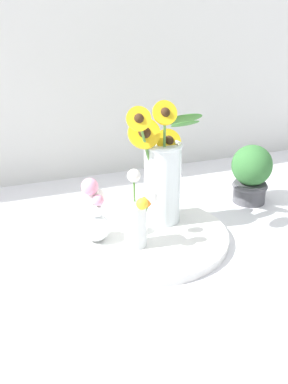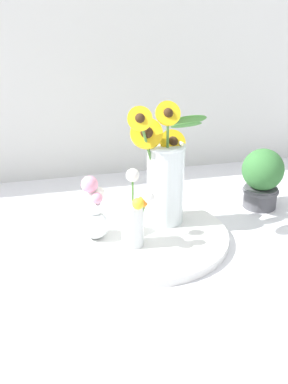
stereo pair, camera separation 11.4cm
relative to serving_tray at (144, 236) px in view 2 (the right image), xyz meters
The scene contains 6 objects.
ground_plane 0.08m from the serving_tray, 88.98° to the right, with size 6.00×6.00×0.00m, color silver.
serving_tray is the anchor object (origin of this frame).
mason_jar_sunflowers 0.17m from the serving_tray, 36.66° to the left, with size 0.24×0.21×0.34m.
vase_small_center 0.11m from the serving_tray, 125.30° to the right, with size 0.08×0.09×0.19m.
vase_bulb_right 0.15m from the serving_tray, behind, with size 0.07×0.08×0.17m.
potted_plant 0.42m from the serving_tray, 16.02° to the left, with size 0.12×0.12×0.18m.
Camera 2 is at (-0.26, -0.93, 0.59)m, focal length 42.00 mm.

